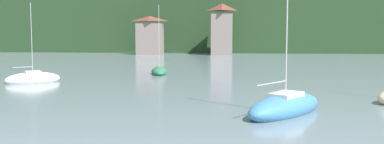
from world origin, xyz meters
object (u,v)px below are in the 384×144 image
(shore_building_central, at_px, (222,30))
(sailboat_mid_1, at_px, (285,107))
(shore_building_westcentral, at_px, (150,36))
(sailboat_far_3, at_px, (33,79))
(sailboat_far_5, at_px, (159,72))

(shore_building_central, height_order, sailboat_mid_1, sailboat_mid_1)
(shore_building_westcentral, bearing_deg, sailboat_far_3, -93.03)
(sailboat_far_3, bearing_deg, sailboat_far_5, 4.74)
(sailboat_far_3, xyz_separation_m, sailboat_far_5, (10.76, 9.46, -0.09))
(sailboat_mid_1, xyz_separation_m, sailboat_far_3, (-22.36, 14.12, -0.07))
(shore_building_central, distance_m, sailboat_far_5, 40.04)
(shore_building_central, distance_m, sailboat_mid_1, 63.23)
(sailboat_mid_1, distance_m, sailboat_far_5, 26.28)
(sailboat_far_5, bearing_deg, shore_building_central, -19.89)
(shore_building_central, relative_size, sailboat_far_5, 1.25)
(shore_building_westcentral, relative_size, sailboat_far_3, 0.97)
(sailboat_mid_1, distance_m, sailboat_far_3, 26.45)
(sailboat_far_3, relative_size, sailboat_far_5, 0.98)
(shore_building_central, xyz_separation_m, sailboat_far_5, (-6.27, -39.26, -4.72))
(shore_building_central, bearing_deg, sailboat_far_5, -99.08)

